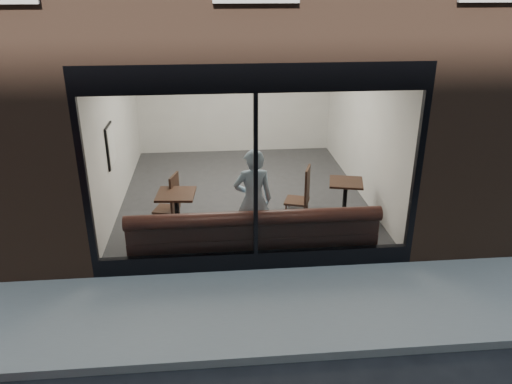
{
  "coord_description": "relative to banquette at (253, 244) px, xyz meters",
  "views": [
    {
      "loc": [
        -0.63,
        -4.73,
        4.21
      ],
      "look_at": [
        0.04,
        2.4,
        1.17
      ],
      "focal_mm": 35.0,
      "sensor_mm": 36.0,
      "label": 1
    }
  ],
  "objects": [
    {
      "name": "storefront_glass",
      "position": [
        0.0,
        -0.43,
        1.33
      ],
      "size": [
        4.8,
        0.0,
        4.8
      ],
      "primitive_type": "plane",
      "rotation": [
        1.57,
        0.0,
        0.0
      ],
      "color": "white",
      "rests_on": "storefront_kick"
    },
    {
      "name": "storefront_kick",
      "position": [
        0.0,
        -0.4,
        -0.08
      ],
      "size": [
        5.0,
        0.1,
        0.3
      ],
      "primitive_type": "cube",
      "color": "black",
      "rests_on": "ground"
    },
    {
      "name": "wall_poster",
      "position": [
        -2.45,
        1.72,
        1.21
      ],
      "size": [
        0.02,
        0.54,
        0.72
      ],
      "primitive_type": "cube",
      "color": "white",
      "rests_on": "cafe_wall_left"
    },
    {
      "name": "host_building_pier_right",
      "position": [
        3.75,
        5.55,
        1.38
      ],
      "size": [
        2.5,
        12.0,
        3.2
      ],
      "primitive_type": "cube",
      "color": "brown",
      "rests_on": "ground"
    },
    {
      "name": "ground",
      "position": [
        0.0,
        -2.45,
        -0.23
      ],
      "size": [
        120.0,
        120.0,
        0.0
      ],
      "primitive_type": "plane",
      "color": "black",
      "rests_on": "ground"
    },
    {
      "name": "person",
      "position": [
        0.02,
        0.27,
        0.66
      ],
      "size": [
        0.67,
        0.47,
        1.77
      ],
      "primitive_type": "imported",
      "rotation": [
        0.0,
        0.0,
        3.21
      ],
      "color": "#98B6CC",
      "rests_on": "cafe_floor"
    },
    {
      "name": "storefront_header",
      "position": [
        0.0,
        -0.4,
        2.77
      ],
      "size": [
        5.0,
        0.1,
        0.4
      ],
      "primitive_type": "cube",
      "color": "black",
      "rests_on": "host_building_upper"
    },
    {
      "name": "cafe_table_left",
      "position": [
        -1.28,
        0.99,
        0.52
      ],
      "size": [
        0.71,
        0.71,
        0.04
      ],
      "primitive_type": "cube",
      "rotation": [
        0.0,
        0.0,
        -0.09
      ],
      "color": "black",
      "rests_on": "cafe_floor"
    },
    {
      "name": "cafe_wall_right",
      "position": [
        2.49,
        2.55,
        1.37
      ],
      "size": [
        0.0,
        6.0,
        6.0
      ],
      "primitive_type": "plane",
      "rotation": [
        1.57,
        0.0,
        -1.57
      ],
      "color": "silver",
      "rests_on": "ground"
    },
    {
      "name": "cafe_wall_left",
      "position": [
        -2.49,
        2.55,
        1.37
      ],
      "size": [
        0.0,
        6.0,
        6.0
      ],
      "primitive_type": "plane",
      "rotation": [
        1.57,
        0.0,
        1.57
      ],
      "color": "silver",
      "rests_on": "ground"
    },
    {
      "name": "cafe_floor",
      "position": [
        0.0,
        2.55,
        -0.21
      ],
      "size": [
        6.0,
        6.0,
        0.0
      ],
      "primitive_type": "plane",
      "color": "#2D2D30",
      "rests_on": "ground"
    },
    {
      "name": "cafe_table_right",
      "position": [
        1.85,
        1.27,
        0.52
      ],
      "size": [
        0.74,
        0.74,
        0.04
      ],
      "primitive_type": "cube",
      "rotation": [
        0.0,
        0.0,
        -0.24
      ],
      "color": "black",
      "rests_on": "cafe_floor"
    },
    {
      "name": "cafe_ceiling",
      "position": [
        0.0,
        2.55,
        2.97
      ],
      "size": [
        6.0,
        6.0,
        0.0
      ],
      "primitive_type": "plane",
      "rotation": [
        3.14,
        0.0,
        0.0
      ],
      "color": "white",
      "rests_on": "host_building_upper"
    },
    {
      "name": "cafe_chair_right",
      "position": [
        1.0,
        1.62,
        0.01
      ],
      "size": [
        0.57,
        0.57,
        0.04
      ],
      "primitive_type": "cube",
      "rotation": [
        0.0,
        0.0,
        2.81
      ],
      "color": "black",
      "rests_on": "cafe_floor"
    },
    {
      "name": "host_building_pier_left",
      "position": [
        -3.75,
        5.55,
        1.38
      ],
      "size": [
        2.5,
        12.0,
        3.2
      ],
      "primitive_type": "cube",
      "color": "brown",
      "rests_on": "ground"
    },
    {
      "name": "host_building_backfill",
      "position": [
        0.0,
        8.55,
        1.38
      ],
      "size": [
        5.0,
        6.0,
        3.2
      ],
      "primitive_type": "cube",
      "color": "brown",
      "rests_on": "ground"
    },
    {
      "name": "banquette",
      "position": [
        0.0,
        0.0,
        0.0
      ],
      "size": [
        4.0,
        0.55,
        0.45
      ],
      "primitive_type": "cube",
      "color": "#331712",
      "rests_on": "cafe_floor"
    },
    {
      "name": "cafe_chair_left",
      "position": [
        -1.52,
        1.46,
        0.01
      ],
      "size": [
        0.52,
        0.52,
        0.04
      ],
      "primitive_type": "cube",
      "rotation": [
        0.0,
        0.0,
        2.85
      ],
      "color": "black",
      "rests_on": "cafe_floor"
    },
    {
      "name": "cafe_wall_back",
      "position": [
        0.0,
        5.54,
        1.37
      ],
      "size": [
        5.0,
        0.0,
        5.0
      ],
      "primitive_type": "plane",
      "rotation": [
        1.57,
        0.0,
        0.0
      ],
      "color": "silver",
      "rests_on": "ground"
    },
    {
      "name": "storefront_mullion",
      "position": [
        0.0,
        -0.4,
        1.32
      ],
      "size": [
        0.06,
        0.1,
        2.5
      ],
      "primitive_type": "cube",
      "color": "black",
      "rests_on": "storefront_kick"
    },
    {
      "name": "sidewalk_near",
      "position": [
        0.0,
        -1.45,
        -0.22
      ],
      "size": [
        40.0,
        2.0,
        0.01
      ],
      "primitive_type": "cube",
      "color": "gray",
      "rests_on": "ground"
    },
    {
      "name": "kerb_near",
      "position": [
        0.0,
        -2.5,
        -0.17
      ],
      "size": [
        40.0,
        0.1,
        0.12
      ],
      "primitive_type": "cube",
      "color": "gray",
      "rests_on": "ground"
    }
  ]
}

